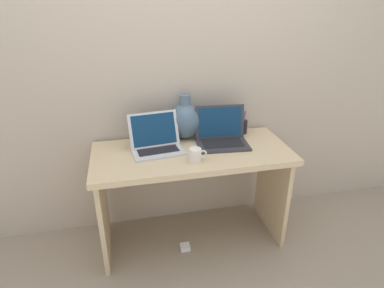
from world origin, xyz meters
TOP-DOWN VIEW (x-y plane):
  - ground_plane at (0.00, 0.00)m, footprint 6.00×6.00m
  - back_wall at (0.00, 0.33)m, footprint 4.40×0.04m
  - desk at (0.00, 0.00)m, footprint 1.32×0.58m
  - laptop_left at (-0.23, 0.08)m, footprint 0.36×0.29m
  - laptop_right at (0.23, 0.09)m, footprint 0.37×0.28m
  - green_vase at (0.00, 0.23)m, footprint 0.23×0.23m
  - coffee_mug at (-0.01, -0.15)m, footprint 0.11×0.08m
  - pen_cup at (0.44, 0.22)m, footprint 0.06×0.06m
  - power_brick at (-0.08, -0.11)m, footprint 0.07×0.07m

SIDE VIEW (x-z plane):
  - ground_plane at x=0.00m, z-range 0.00..0.00m
  - power_brick at x=-0.08m, z-range 0.00..0.03m
  - desk at x=0.00m, z-range 0.20..0.93m
  - coffee_mug at x=-0.01m, z-range 0.74..0.82m
  - pen_cup at x=0.44m, z-range 0.70..0.88m
  - laptop_left at x=-0.23m, z-range 0.68..0.92m
  - laptop_right at x=0.23m, z-range 0.68..0.92m
  - green_vase at x=0.00m, z-range 0.71..1.03m
  - back_wall at x=0.00m, z-range 0.00..2.40m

